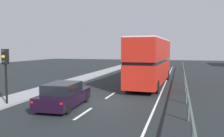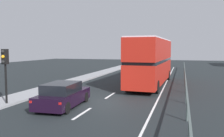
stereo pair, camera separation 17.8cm
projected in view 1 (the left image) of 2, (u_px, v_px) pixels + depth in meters
The scene contains 8 objects.
ground_plane at pixel (99, 104), 15.11m from camera, with size 74.00×120.00×0.10m, color black.
near_sidewalk_kerb at pixel (21, 97), 16.67m from camera, with size 2.10×80.00×0.14m, color gray.
lane_paint_markings at pixel (150, 85), 22.64m from camera, with size 3.62×46.00×0.01m.
bridge_side_railing at pixel (185, 76), 22.23m from camera, with size 0.10×42.00×1.12m.
double_decker_bus_red at pixel (151, 60), 22.42m from camera, with size 2.99×11.59×4.32m.
hatchback_car_near at pixel (64, 95), 13.98m from camera, with size 2.04×4.37×1.44m.
traffic_signal_pole at pixel (5, 63), 14.12m from camera, with size 0.30×0.42×3.24m.
sedan_car_ahead at pixel (133, 69), 33.02m from camera, with size 1.84×4.10×1.40m.
Camera 1 is at (4.83, -14.10, 3.40)m, focal length 38.51 mm.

